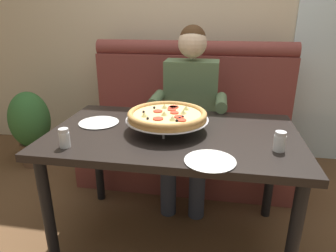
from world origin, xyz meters
The scene contains 11 objects.
ground_plane centered at (0.00, 0.00, 0.00)m, with size 16.00×16.00×0.00m, color brown.
back_wall_with_window centered at (0.00, 1.45, 1.40)m, with size 6.00×0.12×2.80m, color beige.
booth_bench centered at (0.00, 0.88, 0.40)m, with size 1.74×0.78×1.13m.
dining_table centered at (0.00, 0.00, 0.64)m, with size 1.37×0.82×0.73m.
diner_main centered at (0.03, 0.61, 0.71)m, with size 0.54×0.64×1.27m.
pizza centered at (-0.04, 0.02, 0.82)m, with size 0.46×0.46×0.12m.
shaker_pepper_flakes centered at (-0.49, -0.29, 0.77)m, with size 0.05×0.05×0.10m.
shaker_oregano centered at (0.53, -0.16, 0.77)m, with size 0.06×0.06×0.10m.
plate_near_left centered at (0.21, -0.33, 0.74)m, with size 0.23×0.23×0.02m.
plate_near_right centered at (-0.46, 0.06, 0.74)m, with size 0.24×0.24×0.02m.
potted_plant centered at (-1.45, 0.79, 0.39)m, with size 0.36×0.36×0.70m.
Camera 1 is at (0.23, -1.53, 1.34)m, focal length 31.98 mm.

